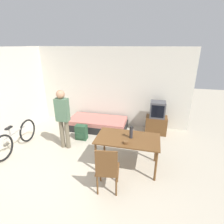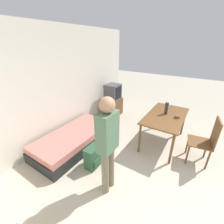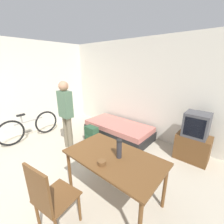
# 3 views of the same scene
# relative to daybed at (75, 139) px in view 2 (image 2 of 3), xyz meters

# --- Properties ---
(ground_plane) EXTENTS (20.00, 20.00, 0.00)m
(ground_plane) POSITION_rel_daybed_xyz_m (0.11, -2.81, -0.19)
(ground_plane) COLOR #B2A893
(wall_back) EXTENTS (5.79, 0.06, 2.70)m
(wall_back) POSITION_rel_daybed_xyz_m (0.11, 0.58, 1.16)
(wall_back) COLOR silver
(wall_back) RESTS_ON ground_plane
(daybed) EXTENTS (1.98, 0.94, 0.38)m
(daybed) POSITION_rel_daybed_xyz_m (0.00, 0.00, 0.00)
(daybed) COLOR black
(daybed) RESTS_ON ground_plane
(tv) EXTENTS (0.67, 0.43, 1.09)m
(tv) POSITION_rel_daybed_xyz_m (1.96, 0.15, 0.31)
(tv) COLOR brown
(tv) RESTS_ON ground_plane
(dining_table) EXTENTS (1.44, 0.81, 0.76)m
(dining_table) POSITION_rel_daybed_xyz_m (1.29, -1.74, 0.49)
(dining_table) COLOR brown
(dining_table) RESTS_ON ground_plane
(wooden_chair) EXTENTS (0.50, 0.50, 1.02)m
(wooden_chair) POSITION_rel_daybed_xyz_m (1.05, -2.64, 0.38)
(wooden_chair) COLOR brown
(wooden_chair) RESTS_ON ground_plane
(person_standing) EXTENTS (0.34, 0.22, 1.68)m
(person_standing) POSITION_rel_daybed_xyz_m (-0.53, -1.34, 0.79)
(person_standing) COLOR #6B604C
(person_standing) RESTS_ON ground_plane
(thermos_flask) EXTENTS (0.08, 0.08, 0.28)m
(thermos_flask) POSITION_rel_daybed_xyz_m (1.36, -1.72, 0.73)
(thermos_flask) COLOR #2D2D33
(thermos_flask) RESTS_ON dining_table
(mate_bowl) EXTENTS (0.11, 0.11, 0.06)m
(mate_bowl) POSITION_rel_daybed_xyz_m (1.29, -1.99, 0.60)
(mate_bowl) COLOR brown
(mate_bowl) RESTS_ON dining_table
(backpack) EXTENTS (0.35, 0.24, 0.46)m
(backpack) POSITION_rel_daybed_xyz_m (-0.27, -0.80, 0.04)
(backpack) COLOR #284C33
(backpack) RESTS_ON ground_plane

